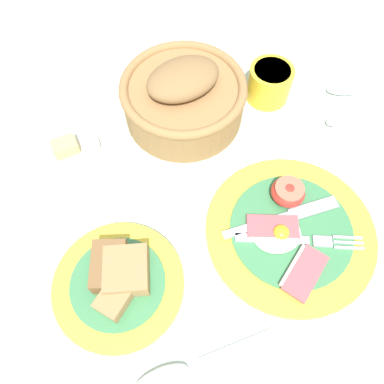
{
  "coord_description": "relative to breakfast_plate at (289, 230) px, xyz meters",
  "views": [
    {
      "loc": [
        -0.12,
        -0.15,
        0.53
      ],
      "look_at": [
        -0.06,
        0.11,
        0.02
      ],
      "focal_mm": 35.0,
      "sensor_mm": 36.0,
      "label": 1
    }
  ],
  "objects": [
    {
      "name": "ground_plane",
      "position": [
        -0.07,
        -0.03,
        -0.01
      ],
      "size": [
        3.0,
        3.0,
        0.0
      ],
      "primitive_type": "plane",
      "color": "#B7CCB7"
    },
    {
      "name": "breakfast_plate",
      "position": [
        0.0,
        0.0,
        0.0
      ],
      "size": [
        0.25,
        0.25,
        0.04
      ],
      "color": "yellow",
      "rests_on": "ground_plane"
    },
    {
      "name": "bread_plate",
      "position": [
        -0.26,
        -0.02,
        0.01
      ],
      "size": [
        0.18,
        0.18,
        0.05
      ],
      "color": "yellow",
      "rests_on": "ground_plane"
    },
    {
      "name": "sugar_cup",
      "position": [
        0.05,
        0.27,
        0.02
      ],
      "size": [
        0.08,
        0.08,
        0.06
      ],
      "color": "yellow",
      "rests_on": "ground_plane"
    },
    {
      "name": "bread_basket",
      "position": [
        -0.11,
        0.26,
        0.04
      ],
      "size": [
        0.21,
        0.21,
        0.11
      ],
      "color": "olive",
      "rests_on": "ground_plane"
    },
    {
      "name": "butter_dish",
      "position": [
        -0.32,
        0.22,
        -0.0
      ],
      "size": [
        0.11,
        0.11,
        0.03
      ],
      "color": "silver",
      "rests_on": "ground_plane"
    },
    {
      "name": "teaspoon_by_saucer",
      "position": [
        -0.2,
        -0.15,
        -0.01
      ],
      "size": [
        0.19,
        0.05,
        0.01
      ],
      "rotation": [
        0.0,
        0.0,
        3.28
      ],
      "color": "silver",
      "rests_on": "ground_plane"
    },
    {
      "name": "teaspoon_near_cup",
      "position": [
        0.17,
        0.25,
        -0.01
      ],
      "size": [
        0.19,
        0.05,
        0.01
      ],
      "rotation": [
        0.0,
        0.0,
        6.11
      ],
      "color": "silver",
      "rests_on": "ground_plane"
    },
    {
      "name": "teaspoon_stray",
      "position": [
        0.14,
        0.18,
        -0.01
      ],
      "size": [
        0.19,
        0.03,
        0.01
      ],
      "rotation": [
        0.0,
        0.0,
        0.04
      ],
      "color": "silver",
      "rests_on": "ground_plane"
    }
  ]
}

